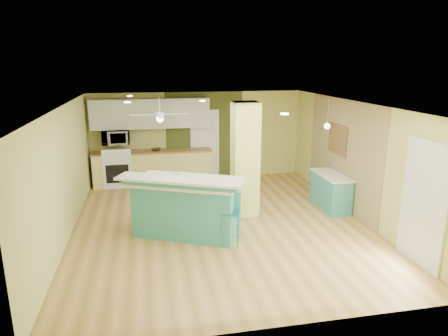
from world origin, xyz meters
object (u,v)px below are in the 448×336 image
(fruit_bowl, at_px, (156,150))
(bar_stool, at_px, (231,211))
(peninsula, at_px, (187,206))
(canister, at_px, (179,177))
(side_counter, at_px, (330,191))

(fruit_bowl, bearing_deg, bar_stool, -73.55)
(peninsula, distance_m, canister, 0.61)
(peninsula, distance_m, fruit_bowl, 3.57)
(bar_stool, xyz_separation_m, fruit_bowl, (-1.23, 4.16, 0.32))
(side_counter, distance_m, fruit_bowl, 4.79)
(peninsula, relative_size, fruit_bowl, 9.49)
(peninsula, xyz_separation_m, bar_stool, (0.74, -0.64, 0.08))
(bar_stool, distance_m, fruit_bowl, 4.35)
(side_counter, bearing_deg, bar_stool, -151.62)
(side_counter, distance_m, canister, 3.74)
(fruit_bowl, xyz_separation_m, canister, (0.33, -3.52, 0.20))
(peninsula, bearing_deg, bar_stool, -16.20)
(bar_stool, height_order, fruit_bowl, fruit_bowl)
(peninsula, xyz_separation_m, side_counter, (3.42, 0.80, -0.18))
(side_counter, bearing_deg, canister, -167.29)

